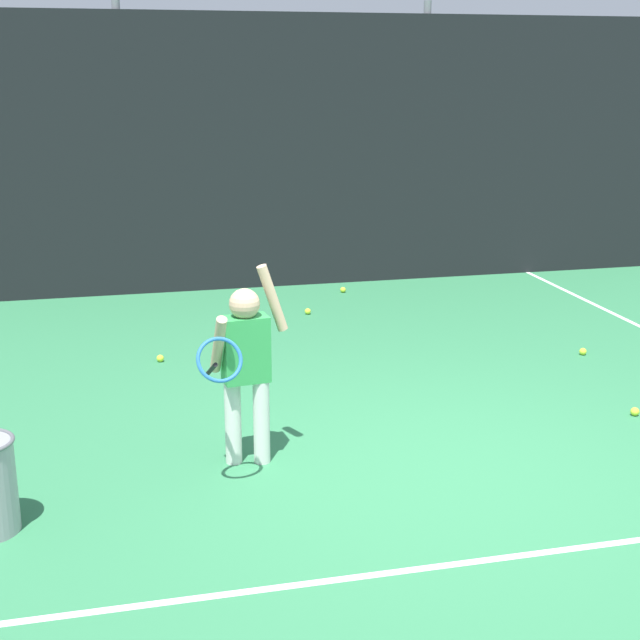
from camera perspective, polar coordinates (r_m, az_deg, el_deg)
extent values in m
plane|color=#2D7247|center=(5.99, 7.40, -9.57)|extent=(20.00, 20.00, 0.00)
cube|color=white|center=(5.08, 11.94, -14.71)|extent=(9.00, 0.05, 0.00)
cube|color=black|center=(10.62, -2.56, 10.62)|extent=(11.07, 0.08, 3.18)
cylinder|color=slate|center=(10.49, -12.47, 10.61)|extent=(0.09, 0.09, 3.33)
cylinder|color=slate|center=(11.14, 6.66, 11.16)|extent=(0.09, 0.09, 3.33)
cylinder|color=silver|center=(5.97, -5.61, -6.55)|extent=(0.11, 0.11, 0.58)
cylinder|color=silver|center=(5.96, -3.78, -6.55)|extent=(0.11, 0.11, 0.58)
cube|color=green|center=(5.79, -4.81, -1.88)|extent=(0.32, 0.20, 0.44)
sphere|color=tan|center=(5.70, -4.88, 1.04)|extent=(0.20, 0.20, 0.20)
cylinder|color=tan|center=(5.77, -3.08, 1.41)|extent=(0.21, 0.09, 0.46)
cylinder|color=tan|center=(5.67, -6.56, -1.60)|extent=(0.10, 0.29, 0.43)
cylinder|color=black|center=(5.58, -6.98, -3.15)|extent=(0.06, 0.24, 0.15)
torus|color=#2666B2|center=(5.33, -6.48, -2.56)|extent=(0.30, 0.20, 0.26)
sphere|color=#CCE033|center=(8.15, -10.24, -2.44)|extent=(0.07, 0.07, 0.07)
sphere|color=#CCE033|center=(8.57, 16.55, -1.96)|extent=(0.07, 0.07, 0.07)
sphere|color=#CCE033|center=(9.57, -0.79, 0.56)|extent=(0.07, 0.07, 0.07)
sphere|color=#CCE033|center=(10.50, 1.49, 1.95)|extent=(0.07, 0.07, 0.07)
sphere|color=#CCE033|center=(7.22, 19.59, -5.57)|extent=(0.07, 0.07, 0.07)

